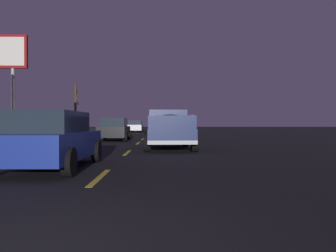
% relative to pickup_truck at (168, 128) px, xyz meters
% --- Properties ---
extents(ground, '(144.00, 144.00, 0.00)m').
position_rel_pickup_truck_xyz_m(ground, '(13.94, 1.75, -0.98)').
color(ground, black).
extents(sidewalk_shoulder, '(108.00, 4.00, 0.12)m').
position_rel_pickup_truck_xyz_m(sidewalk_shoulder, '(13.94, 7.45, -0.92)').
color(sidewalk_shoulder, slate).
rests_on(sidewalk_shoulder, ground).
extents(grass_verge, '(108.00, 6.00, 0.01)m').
position_rel_pickup_truck_xyz_m(grass_verge, '(13.94, 12.45, -0.98)').
color(grass_verge, '#1E3819').
rests_on(grass_verge, ground).
extents(lane_markings, '(108.00, 3.54, 0.01)m').
position_rel_pickup_truck_xyz_m(lane_markings, '(16.10, 4.30, -0.98)').
color(lane_markings, yellow).
rests_on(lane_markings, ground).
extents(pickup_truck, '(5.49, 2.41, 1.87)m').
position_rel_pickup_truck_xyz_m(pickup_truck, '(0.00, 0.00, 0.00)').
color(pickup_truck, '#141E4C').
rests_on(pickup_truck, ground).
extents(sedan_white, '(4.42, 2.05, 1.54)m').
position_rel_pickup_truck_xyz_m(sedan_white, '(27.18, 3.67, -0.20)').
color(sedan_white, silver).
rests_on(sedan_white, ground).
extents(sedan_tan, '(4.43, 2.07, 1.54)m').
position_rel_pickup_truck_xyz_m(sedan_tan, '(14.29, -0.03, -0.20)').
color(sedan_tan, '#9E845B').
rests_on(sedan_tan, ground).
extents(sedan_black, '(4.42, 2.05, 1.54)m').
position_rel_pickup_truck_xyz_m(sedan_black, '(7.20, 3.57, -0.20)').
color(sedan_black, black).
rests_on(sedan_black, ground).
extents(sedan_blue, '(4.43, 2.07, 1.54)m').
position_rel_pickup_truck_xyz_m(sedan_blue, '(-6.95, 3.32, -0.20)').
color(sedan_blue, navy).
rests_on(sedan_blue, ground).
extents(gas_price_sign, '(0.27, 1.90, 7.01)m').
position_rel_pickup_truck_xyz_m(gas_price_sign, '(6.22, 10.10, 4.29)').
color(gas_price_sign, '#99999E').
rests_on(gas_price_sign, ground).
extents(bare_tree_far, '(1.32, 1.06, 5.87)m').
position_rel_pickup_truck_xyz_m(bare_tree_far, '(24.43, 10.61, 2.08)').
color(bare_tree_far, '#423323').
rests_on(bare_tree_far, ground).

